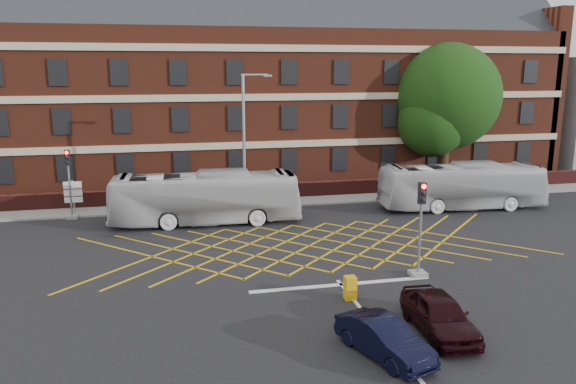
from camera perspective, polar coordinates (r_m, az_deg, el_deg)
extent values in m
plane|color=black|center=(27.65, 3.20, -6.74)|extent=(120.00, 120.00, 0.00)
cube|color=#5F2718|center=(47.76, -3.85, 8.75)|extent=(50.00, 12.00, 12.00)
cube|color=black|center=(47.74, -3.96, 15.95)|extent=(51.00, 10.61, 10.61)
cube|color=#B7A88C|center=(41.71, -2.61, 9.60)|extent=(50.00, 0.18, 0.50)
cube|color=black|center=(41.83, -2.59, 7.55)|extent=(1.20, 0.14, 1.80)
cube|color=#461612|center=(39.71, -1.80, 0.06)|extent=(56.00, 0.50, 1.10)
cube|color=slate|center=(38.86, -1.52, -0.96)|extent=(60.00, 3.00, 0.12)
cube|color=#CC990C|center=(29.47, 2.16, -5.48)|extent=(8.22, 8.22, 0.02)
cube|color=silver|center=(24.51, 5.42, -9.34)|extent=(8.00, 0.30, 0.02)
cube|color=silver|center=(19.02, 11.62, -16.35)|extent=(0.15, 14.00, 0.02)
imported|color=#BABABE|center=(33.68, -8.38, -0.58)|extent=(11.32, 3.16, 3.12)
imported|color=#BBBCC0|center=(38.55, 17.25, 0.58)|extent=(11.03, 3.40, 3.03)
imported|color=black|center=(18.87, 9.73, -14.44)|extent=(2.47, 3.92, 1.22)
imported|color=black|center=(20.72, 15.12, -11.88)|extent=(1.83, 4.18, 1.40)
cylinder|color=black|center=(47.03, 15.51, 4.10)|extent=(0.90, 0.90, 5.20)
sphere|color=black|center=(46.63, 15.82, 9.31)|extent=(8.40, 8.40, 8.40)
sphere|color=black|center=(45.36, 14.47, 6.93)|extent=(5.46, 5.46, 5.46)
sphere|color=black|center=(48.14, 16.86, 7.57)|extent=(5.04, 5.04, 5.04)
cube|color=slate|center=(26.00, 13.05, -8.09)|extent=(0.70, 0.70, 0.20)
cylinder|color=gray|center=(25.48, 13.23, -4.62)|extent=(0.12, 0.12, 3.50)
cube|color=black|center=(24.97, 13.47, -0.11)|extent=(0.30, 0.25, 0.95)
sphere|color=#FF0C05|center=(24.78, 13.64, 0.54)|extent=(0.20, 0.20, 0.20)
cube|color=slate|center=(37.21, -21.06, -2.36)|extent=(0.70, 0.70, 0.20)
cylinder|color=gray|center=(36.84, -21.26, 0.13)|extent=(0.12, 0.12, 3.50)
cube|color=black|center=(36.49, -21.51, 3.27)|extent=(0.30, 0.25, 0.95)
sphere|color=#FF0C05|center=(36.31, -21.58, 3.74)|extent=(0.20, 0.20, 0.20)
cube|color=slate|center=(35.26, -4.37, -2.33)|extent=(1.00, 1.00, 0.20)
cylinder|color=gray|center=(34.43, -4.49, 4.52)|extent=(0.18, 0.18, 8.69)
cylinder|color=gray|center=(34.20, -3.42, 11.80)|extent=(1.60, 0.12, 0.12)
cube|color=gray|center=(34.33, -2.08, 11.73)|extent=(0.50, 0.20, 0.12)
cylinder|color=gray|center=(38.00, -20.95, -0.49)|extent=(0.10, 0.10, 2.20)
cube|color=silver|center=(37.77, -21.06, 0.66)|extent=(1.10, 0.06, 0.45)
cube|color=silver|center=(37.87, -21.00, -0.08)|extent=(1.10, 0.06, 0.40)
cube|color=silver|center=(37.96, -20.95, -0.74)|extent=(1.10, 0.06, 0.35)
cube|color=#DA9A0C|center=(22.96, 6.33, -9.65)|extent=(0.45, 0.43, 0.95)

